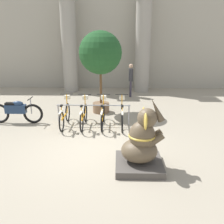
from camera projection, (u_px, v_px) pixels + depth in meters
The scene contains 13 objects.
ground_plane at pixel (94, 148), 7.29m from camera, with size 60.00×60.00×0.00m, color #9E937F.
building_facade at pixel (107, 37), 14.58m from camera, with size 20.00×0.20×6.00m.
column_left at pixel (69, 44), 13.79m from camera, with size 1.04×1.04×5.16m.
column_right at pixel (143, 45), 13.69m from camera, with size 1.04×1.04×5.16m.
bike_rack at pixel (94, 110), 8.98m from camera, with size 2.65×0.05×0.77m.
bicycle_0 at pixel (65, 115), 8.96m from camera, with size 0.48×1.75×1.08m.
bicycle_1 at pixel (84, 115), 8.92m from camera, with size 0.48×1.75×1.08m.
bicycle_2 at pixel (103, 115), 8.92m from camera, with size 0.48×1.75×1.08m.
bicycle_3 at pixel (122, 115), 8.90m from camera, with size 0.48×1.75×1.08m.
elephant_statue at pixel (141, 145), 6.07m from camera, with size 1.16×1.16×1.81m.
motorcycle at pixel (16, 111), 9.21m from camera, with size 2.00×0.55×0.96m.
person_pedestrian at pixel (131, 77), 12.94m from camera, with size 0.23×0.47×1.72m.
potted_tree at pixel (100, 55), 9.93m from camera, with size 1.72×1.72×3.34m.
Camera 1 is at (0.69, -6.61, 3.21)m, focal length 40.00 mm.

